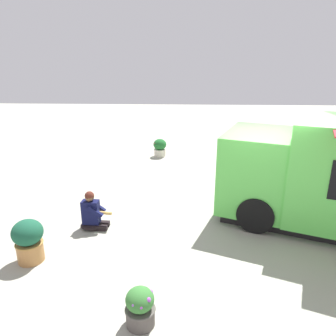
% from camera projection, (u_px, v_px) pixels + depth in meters
% --- Properties ---
extents(ground_plane, '(40.00, 40.00, 0.00)m').
position_uv_depth(ground_plane, '(269.00, 217.00, 7.79)').
color(ground_plane, '#A3A393').
extents(person_customer, '(0.75, 0.46, 0.89)m').
position_uv_depth(person_customer, '(92.00, 214.00, 7.17)').
color(person_customer, black).
rests_on(person_customer, ground_plane).
extents(planter_flowering_near, '(0.51, 0.51, 0.69)m').
position_uv_depth(planter_flowering_near, '(160.00, 147.00, 12.50)').
color(planter_flowering_near, beige).
rests_on(planter_flowering_near, ground_plane).
extents(planter_flowering_far, '(0.45, 0.45, 0.61)m').
position_uv_depth(planter_flowering_far, '(140.00, 307.00, 4.54)').
color(planter_flowering_far, '#534C48').
rests_on(planter_flowering_far, ground_plane).
extents(planter_flowering_side, '(0.57, 0.57, 0.85)m').
position_uv_depth(planter_flowering_side, '(29.00, 240.00, 5.96)').
color(planter_flowering_side, '#B27842').
rests_on(planter_flowering_side, ground_plane).
extents(trash_bin, '(0.42, 0.42, 0.91)m').
position_uv_depth(trash_bin, '(251.00, 158.00, 10.81)').
color(trash_bin, '#2E4A29').
rests_on(trash_bin, ground_plane).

